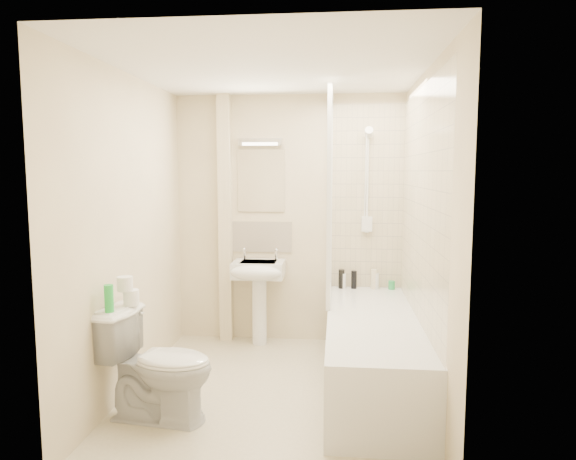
# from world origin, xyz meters

# --- Properties ---
(floor) EXTENTS (2.50, 2.50, 0.00)m
(floor) POSITION_xyz_m (0.00, 0.00, 0.00)
(floor) COLOR beige
(floor) RESTS_ON ground
(wall_back) EXTENTS (2.20, 0.02, 2.40)m
(wall_back) POSITION_xyz_m (0.00, 1.25, 1.20)
(wall_back) COLOR beige
(wall_back) RESTS_ON ground
(wall_left) EXTENTS (0.02, 2.50, 2.40)m
(wall_left) POSITION_xyz_m (-1.10, 0.00, 1.20)
(wall_left) COLOR beige
(wall_left) RESTS_ON ground
(wall_right) EXTENTS (0.02, 2.50, 2.40)m
(wall_right) POSITION_xyz_m (1.10, 0.00, 1.20)
(wall_right) COLOR beige
(wall_right) RESTS_ON ground
(ceiling) EXTENTS (2.20, 2.50, 0.02)m
(ceiling) POSITION_xyz_m (0.00, 0.00, 2.40)
(ceiling) COLOR white
(ceiling) RESTS_ON wall_back
(tile_back) EXTENTS (0.70, 0.01, 1.75)m
(tile_back) POSITION_xyz_m (0.75, 1.24, 1.42)
(tile_back) COLOR beige
(tile_back) RESTS_ON wall_back
(tile_right) EXTENTS (0.01, 2.10, 1.75)m
(tile_right) POSITION_xyz_m (1.09, 0.20, 1.42)
(tile_right) COLOR beige
(tile_right) RESTS_ON wall_right
(pipe_boxing) EXTENTS (0.12, 0.12, 2.40)m
(pipe_boxing) POSITION_xyz_m (-0.62, 1.19, 1.20)
(pipe_boxing) COLOR beige
(pipe_boxing) RESTS_ON ground
(splashback) EXTENTS (0.60, 0.02, 0.30)m
(splashback) POSITION_xyz_m (-0.27, 1.24, 1.03)
(splashback) COLOR beige
(splashback) RESTS_ON wall_back
(mirror) EXTENTS (0.46, 0.01, 0.60)m
(mirror) POSITION_xyz_m (-0.27, 1.24, 1.58)
(mirror) COLOR white
(mirror) RESTS_ON wall_back
(strip_light) EXTENTS (0.42, 0.07, 0.07)m
(strip_light) POSITION_xyz_m (-0.27, 1.22, 1.95)
(strip_light) COLOR silver
(strip_light) RESTS_ON wall_back
(bathtub) EXTENTS (0.70, 2.10, 0.55)m
(bathtub) POSITION_xyz_m (0.75, 0.20, 0.29)
(bathtub) COLOR white
(bathtub) RESTS_ON ground
(shower_screen) EXTENTS (0.04, 0.92, 1.80)m
(shower_screen) POSITION_xyz_m (0.40, 0.80, 1.45)
(shower_screen) COLOR white
(shower_screen) RESTS_ON bathtub
(shower_fixture) EXTENTS (0.10, 0.16, 0.99)m
(shower_fixture) POSITION_xyz_m (0.75, 1.19, 1.55)
(shower_fixture) COLOR white
(shower_fixture) RESTS_ON wall_back
(pedestal_sink) EXTENTS (0.48, 0.46, 0.93)m
(pedestal_sink) POSITION_xyz_m (-0.27, 1.01, 0.65)
(pedestal_sink) COLOR white
(pedestal_sink) RESTS_ON ground
(bottle_black_a) EXTENTS (0.06, 0.06, 0.18)m
(bottle_black_a) POSITION_xyz_m (0.52, 1.16, 0.64)
(bottle_black_a) COLOR black
(bottle_black_a) RESTS_ON bathtub
(bottle_white_a) EXTENTS (0.05, 0.05, 0.14)m
(bottle_white_a) POSITION_xyz_m (0.53, 1.16, 0.62)
(bottle_white_a) COLOR silver
(bottle_white_a) RESTS_ON bathtub
(bottle_black_b) EXTENTS (0.05, 0.05, 0.17)m
(bottle_black_b) POSITION_xyz_m (0.63, 1.16, 0.64)
(bottle_black_b) COLOR black
(bottle_black_b) RESTS_ON bathtub
(bottle_cream) EXTENTS (0.06, 0.06, 0.19)m
(bottle_cream) POSITION_xyz_m (0.82, 1.16, 0.64)
(bottle_cream) COLOR beige
(bottle_cream) RESTS_ON bathtub
(bottle_white_b) EXTENTS (0.06, 0.06, 0.15)m
(bottle_white_b) POSITION_xyz_m (0.84, 1.16, 0.63)
(bottle_white_b) COLOR silver
(bottle_white_b) RESTS_ON bathtub
(bottle_green) EXTENTS (0.06, 0.06, 0.08)m
(bottle_green) POSITION_xyz_m (0.99, 1.16, 0.59)
(bottle_green) COLOR green
(bottle_green) RESTS_ON bathtub
(toilet) EXTENTS (0.62, 0.86, 0.76)m
(toilet) POSITION_xyz_m (-0.72, -0.49, 0.38)
(toilet) COLOR white
(toilet) RESTS_ON ground
(toilet_roll_lower) EXTENTS (0.11, 0.11, 0.11)m
(toilet_roll_lower) POSITION_xyz_m (-0.94, -0.39, 0.81)
(toilet_roll_lower) COLOR white
(toilet_roll_lower) RESTS_ON toilet
(toilet_roll_upper) EXTENTS (0.11, 0.11, 0.10)m
(toilet_roll_upper) POSITION_xyz_m (-0.97, -0.42, 0.91)
(toilet_roll_upper) COLOR white
(toilet_roll_upper) RESTS_ON toilet_roll_lower
(green_bottle) EXTENTS (0.06, 0.06, 0.18)m
(green_bottle) POSITION_xyz_m (-1.01, -0.58, 0.85)
(green_bottle) COLOR green
(green_bottle) RESTS_ON toilet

